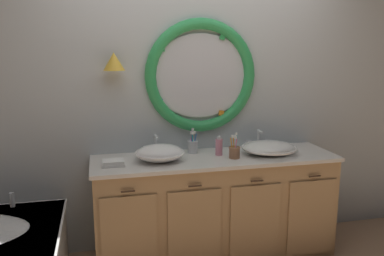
{
  "coord_description": "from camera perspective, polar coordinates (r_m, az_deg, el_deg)",
  "views": [
    {
      "loc": [
        -0.81,
        -2.75,
        1.73
      ],
      "look_at": [
        -0.09,
        0.25,
        1.11
      ],
      "focal_mm": 37.23,
      "sensor_mm": 36.0,
      "label": 1
    }
  ],
  "objects": [
    {
      "name": "toothbrush_holder_left",
      "position": [
        3.36,
        0.09,
        -2.57
      ],
      "size": [
        0.09,
        0.09,
        0.21
      ],
      "color": "silver",
      "rests_on": "vanity_counter"
    },
    {
      "name": "toothbrush_holder_right",
      "position": [
        3.22,
        6.1,
        -3.37
      ],
      "size": [
        0.1,
        0.1,
        0.21
      ],
      "color": "#996647",
      "rests_on": "vanity_counter"
    },
    {
      "name": "folded_hand_towel",
      "position": [
        3.06,
        -11.21,
        -4.95
      ],
      "size": [
        0.17,
        0.13,
        0.04
      ],
      "color": "white",
      "rests_on": "vanity_counter"
    },
    {
      "name": "soap_dispenser",
      "position": [
        3.29,
        3.89,
        -2.66
      ],
      "size": [
        0.06,
        0.07,
        0.17
      ],
      "color": "pink",
      "rests_on": "vanity_counter"
    },
    {
      "name": "back_wall_assembly",
      "position": [
        3.45,
        0.26,
        4.54
      ],
      "size": [
        6.4,
        0.26,
        2.6
      ],
      "color": "silver",
      "rests_on": "ground_plane"
    },
    {
      "name": "faucet_set_left",
      "position": [
        3.34,
        -5.22,
        -2.57
      ],
      "size": [
        0.22,
        0.15,
        0.17
      ],
      "color": "silver",
      "rests_on": "vanity_counter"
    },
    {
      "name": "sink_basin_right",
      "position": [
        3.39,
        10.99,
        -2.8
      ],
      "size": [
        0.46,
        0.46,
        0.1
      ],
      "color": "white",
      "rests_on": "vanity_counter"
    },
    {
      "name": "faucet_set_right",
      "position": [
        3.59,
        9.49,
        -1.79
      ],
      "size": [
        0.23,
        0.12,
        0.16
      ],
      "color": "silver",
      "rests_on": "vanity_counter"
    },
    {
      "name": "vanity_counter",
      "position": [
        3.41,
        3.28,
        -11.04
      ],
      "size": [
        2.0,
        0.61,
        0.86
      ],
      "color": "tan",
      "rests_on": "ground_plane"
    },
    {
      "name": "sink_basin_left",
      "position": [
        3.13,
        -4.62,
        -3.57
      ],
      "size": [
        0.39,
        0.39,
        0.13
      ],
      "color": "white",
      "rests_on": "vanity_counter"
    }
  ]
}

